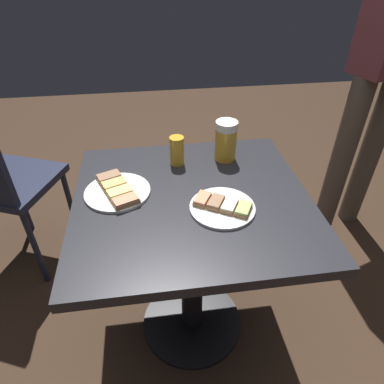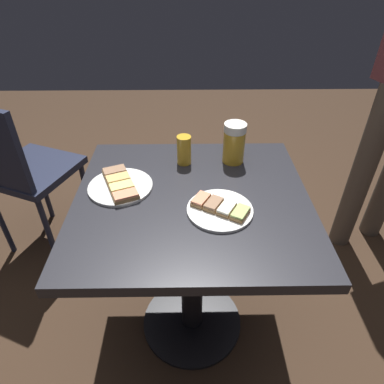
{
  "view_description": "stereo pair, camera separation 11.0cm",
  "coord_description": "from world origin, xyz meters",
  "px_view_note": "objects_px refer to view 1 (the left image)",
  "views": [
    {
      "loc": [
        -0.88,
        0.12,
        1.4
      ],
      "look_at": [
        0.0,
        0.0,
        0.74
      ],
      "focal_mm": 31.58,
      "sensor_mm": 36.0,
      "label": 1
    },
    {
      "loc": [
        -0.88,
        0.01,
        1.4
      ],
      "look_at": [
        0.0,
        0.0,
        0.74
      ],
      "focal_mm": 31.58,
      "sensor_mm": 36.0,
      "label": 2
    }
  ],
  "objects_px": {
    "beer_mug": "(226,140)",
    "beer_glass_small": "(177,151)",
    "cafe_chair": "(0,181)",
    "plate_near": "(117,191)",
    "plate_far": "(222,206)"
  },
  "relations": [
    {
      "from": "plate_near",
      "to": "beer_glass_small",
      "type": "height_order",
      "value": "beer_glass_small"
    },
    {
      "from": "beer_mug",
      "to": "beer_glass_small",
      "type": "relative_size",
      "value": 1.39
    },
    {
      "from": "plate_near",
      "to": "beer_glass_small",
      "type": "xyz_separation_m",
      "value": [
        0.16,
        -0.22,
        0.04
      ]
    },
    {
      "from": "beer_mug",
      "to": "cafe_chair",
      "type": "distance_m",
      "value": 1.04
    },
    {
      "from": "beer_mug",
      "to": "beer_glass_small",
      "type": "distance_m",
      "value": 0.19
    },
    {
      "from": "plate_near",
      "to": "plate_far",
      "type": "distance_m",
      "value": 0.35
    },
    {
      "from": "beer_mug",
      "to": "beer_glass_small",
      "type": "bearing_deg",
      "value": 94.83
    },
    {
      "from": "plate_far",
      "to": "beer_glass_small",
      "type": "relative_size",
      "value": 1.87
    },
    {
      "from": "plate_near",
      "to": "beer_mug",
      "type": "height_order",
      "value": "beer_mug"
    },
    {
      "from": "beer_mug",
      "to": "cafe_chair",
      "type": "xyz_separation_m",
      "value": [
        0.26,
        0.97,
        -0.27
      ]
    },
    {
      "from": "plate_near",
      "to": "beer_glass_small",
      "type": "distance_m",
      "value": 0.27
    },
    {
      "from": "beer_glass_small",
      "to": "cafe_chair",
      "type": "height_order",
      "value": "cafe_chair"
    },
    {
      "from": "beer_mug",
      "to": "beer_glass_small",
      "type": "xyz_separation_m",
      "value": [
        -0.02,
        0.19,
        -0.02
      ]
    },
    {
      "from": "plate_near",
      "to": "cafe_chair",
      "type": "relative_size",
      "value": 0.25
    },
    {
      "from": "cafe_chair",
      "to": "beer_glass_small",
      "type": "bearing_deg",
      "value": 3.23
    }
  ]
}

